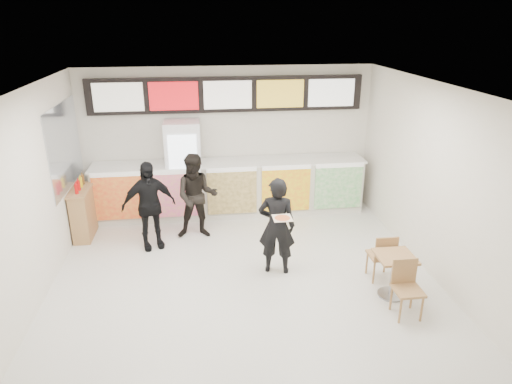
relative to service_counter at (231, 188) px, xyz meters
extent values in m
plane|color=beige|center=(0.00, -3.09, -0.57)|extent=(7.00, 7.00, 0.00)
plane|color=white|center=(0.00, -3.09, 2.43)|extent=(7.00, 7.00, 0.00)
plane|color=silver|center=(0.00, 0.41, 0.93)|extent=(6.00, 0.00, 6.00)
plane|color=silver|center=(-3.00, -3.09, 0.93)|extent=(0.00, 7.00, 7.00)
plane|color=silver|center=(3.00, -3.09, 0.93)|extent=(0.00, 7.00, 7.00)
cube|color=silver|center=(0.00, 0.01, -0.02)|extent=(5.50, 0.70, 1.10)
cube|color=silver|center=(0.00, 0.01, 0.55)|extent=(5.56, 0.76, 0.04)
cube|color=red|center=(-2.20, -0.37, 0.03)|extent=(0.99, 0.02, 0.90)
cube|color=#F43698|center=(-1.10, -0.37, 0.03)|extent=(0.99, 0.02, 0.90)
cube|color=brown|center=(0.00, -0.37, 0.03)|extent=(0.99, 0.02, 0.90)
cube|color=yellow|center=(1.10, -0.37, 0.03)|extent=(0.99, 0.02, 0.90)
cube|color=green|center=(2.20, -0.37, 0.03)|extent=(0.99, 0.02, 0.90)
cube|color=black|center=(0.00, 0.33, 1.88)|extent=(5.50, 0.12, 0.70)
cube|color=silver|center=(-2.12, 0.26, 1.88)|extent=(0.95, 0.02, 0.55)
cube|color=red|center=(-1.06, 0.26, 1.88)|extent=(0.95, 0.02, 0.55)
cube|color=white|center=(0.00, 0.26, 1.88)|extent=(0.95, 0.02, 0.55)
cube|color=gold|center=(1.06, 0.26, 1.88)|extent=(0.95, 0.02, 0.55)
cube|color=white|center=(2.12, 0.26, 1.88)|extent=(0.95, 0.02, 0.55)
cube|color=white|center=(-0.93, 0.03, 0.43)|extent=(0.70, 0.65, 2.00)
cube|color=white|center=(-0.93, -0.31, 0.48)|extent=(0.54, 0.02, 1.50)
cylinder|color=#167C19|center=(-1.14, -0.27, -0.12)|extent=(0.07, 0.07, 0.22)
cylinder|color=#FF5515|center=(-1.00, -0.27, -0.12)|extent=(0.07, 0.07, 0.22)
cylinder|color=red|center=(-0.86, -0.27, -0.12)|extent=(0.07, 0.07, 0.22)
cylinder|color=blue|center=(-0.72, -0.27, -0.12)|extent=(0.07, 0.07, 0.22)
cylinder|color=#FF5515|center=(-1.14, -0.27, 0.26)|extent=(0.07, 0.07, 0.22)
cylinder|color=red|center=(-1.00, -0.27, 0.26)|extent=(0.07, 0.07, 0.22)
cylinder|color=blue|center=(-0.86, -0.27, 0.26)|extent=(0.07, 0.07, 0.22)
cylinder|color=#167C19|center=(-0.72, -0.27, 0.26)|extent=(0.07, 0.07, 0.22)
cylinder|color=red|center=(-1.14, -0.27, 0.64)|extent=(0.07, 0.07, 0.22)
cylinder|color=blue|center=(-1.00, -0.27, 0.64)|extent=(0.07, 0.07, 0.22)
cylinder|color=#167C19|center=(-0.86, -0.27, 0.64)|extent=(0.07, 0.07, 0.22)
cylinder|color=#FF5515|center=(-0.72, -0.27, 0.64)|extent=(0.07, 0.07, 0.22)
cylinder|color=blue|center=(-1.14, -0.27, 1.02)|extent=(0.07, 0.07, 0.22)
cylinder|color=#167C19|center=(-1.00, -0.27, 1.02)|extent=(0.07, 0.07, 0.22)
cylinder|color=#FF5515|center=(-0.86, -0.27, 1.02)|extent=(0.07, 0.07, 0.22)
cylinder|color=red|center=(-0.72, -0.27, 1.02)|extent=(0.07, 0.07, 0.22)
cube|color=#B2B7BF|center=(-2.99, -0.64, 1.18)|extent=(0.01, 2.00, 1.50)
imported|color=black|center=(0.55, -2.44, 0.24)|extent=(0.66, 0.51, 1.62)
imported|color=black|center=(-0.70, -1.00, 0.24)|extent=(0.81, 0.65, 1.62)
imported|color=black|center=(-1.54, -1.32, 0.23)|extent=(1.02, 0.66, 1.61)
cube|color=beige|center=(0.55, -2.89, 0.58)|extent=(0.28, 0.28, 0.01)
cone|color=#CC7233|center=(0.55, -2.89, 0.59)|extent=(0.36, 0.36, 0.02)
cube|color=#9E7348|center=(2.13, -3.36, 0.08)|extent=(0.54, 0.54, 0.04)
cylinder|color=gray|center=(2.13, -3.36, -0.25)|extent=(0.07, 0.07, 0.65)
cylinder|color=gray|center=(2.13, -3.36, -0.56)|extent=(0.40, 0.40, 0.03)
cube|color=#9E7348|center=(2.13, -3.86, -0.17)|extent=(0.38, 0.38, 0.04)
cube|color=#9E7348|center=(2.13, -3.69, 0.04)|extent=(0.36, 0.03, 0.38)
cube|color=#9E7348|center=(2.14, -2.87, -0.17)|extent=(0.38, 0.38, 0.04)
cube|color=#9E7348|center=(2.14, -3.04, 0.04)|extent=(0.36, 0.03, 0.38)
cube|color=#9E7348|center=(-2.82, -0.71, -0.12)|extent=(0.30, 0.81, 0.91)
cube|color=#9E7348|center=(-2.82, -0.71, 0.35)|extent=(0.34, 0.85, 0.04)
cylinder|color=red|center=(-2.82, -0.94, 0.47)|extent=(0.06, 0.06, 0.18)
cylinder|color=red|center=(-2.82, -0.76, 0.47)|extent=(0.06, 0.06, 0.18)
cylinder|color=yellow|center=(-2.82, -0.59, 0.47)|extent=(0.06, 0.06, 0.18)
cylinder|color=brown|center=(-2.82, -0.43, 0.47)|extent=(0.06, 0.06, 0.18)
camera|label=1|loc=(-0.63, -8.88, 3.34)|focal=32.00mm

